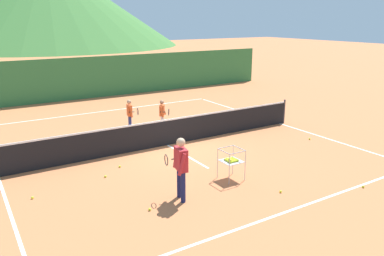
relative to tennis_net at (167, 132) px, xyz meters
name	(u,v)px	position (x,y,z in m)	size (l,w,h in m)	color
ground_plane	(168,145)	(0.00, 0.00, -0.50)	(120.00, 120.00, 0.00)	#C67042
line_baseline_near	(285,212)	(0.00, -5.92, -0.50)	(11.19, 0.08, 0.01)	white
line_baseline_far	(108,111)	(0.00, 6.29, -0.50)	(11.19, 0.08, 0.01)	white
line_sideline_east	(280,124)	(5.60, 0.00, -0.50)	(0.08, 12.21, 0.01)	white
line_service_center	(168,145)	(0.00, 0.00, -0.50)	(0.08, 5.31, 0.01)	white
tennis_net	(167,132)	(0.00, 0.00, 0.00)	(11.68, 0.08, 1.05)	#333338
instructor	(181,163)	(-1.78, -4.01, 0.49)	(0.44, 0.80, 1.65)	#191E4C
student_0	(130,112)	(-0.41, 2.43, 0.28)	(0.42, 0.68, 1.29)	navy
student_1	(162,112)	(0.75, 1.82, 0.26)	(0.43, 0.70, 1.27)	silver
ball_cart	(231,160)	(0.09, -3.66, 0.08)	(0.58, 0.58, 0.90)	#B7B7BC
tennis_ball_0	(310,139)	(4.91, -2.29, -0.47)	(0.07, 0.07, 0.07)	yellow
tennis_ball_1	(184,165)	(-0.51, -2.06, -0.47)	(0.07, 0.07, 0.07)	yellow
tennis_ball_2	(150,209)	(-2.72, -4.13, -0.47)	(0.07, 0.07, 0.07)	yellow
tennis_ball_3	(281,191)	(0.67, -5.08, -0.47)	(0.07, 0.07, 0.07)	yellow
tennis_ball_4	(105,176)	(-2.94, -1.65, -0.47)	(0.07, 0.07, 0.07)	yellow
tennis_ball_5	(363,187)	(2.81, -6.04, -0.47)	(0.07, 0.07, 0.07)	yellow
tennis_ball_6	(120,166)	(-2.30, -1.14, -0.47)	(0.07, 0.07, 0.07)	yellow
tennis_ball_7	(32,198)	(-5.00, -1.98, -0.47)	(0.07, 0.07, 0.07)	yellow
windscreen_fence	(85,78)	(0.00, 9.88, 0.68)	(24.62, 0.08, 2.36)	#33753D
hill_0	(48,2)	(8.57, 56.75, 6.47)	(41.79, 41.79, 13.93)	#427A38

